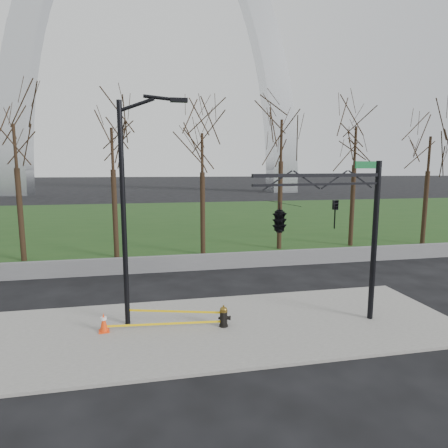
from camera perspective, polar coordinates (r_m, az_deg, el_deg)
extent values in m
plane|color=black|center=(13.99, -1.67, -15.69)|extent=(500.00, 500.00, 0.00)
cube|color=slate|center=(13.97, -1.67, -15.51)|extent=(18.00, 6.00, 0.10)
cube|color=#1C3D16|center=(43.02, -8.47, 0.77)|extent=(120.00, 40.00, 0.06)
cube|color=#59595B|center=(21.36, -5.34, -5.87)|extent=(60.00, 0.30, 0.90)
cylinder|color=black|center=(13.94, -0.06, -15.21)|extent=(0.32, 0.32, 0.06)
cylinder|color=black|center=(13.84, -0.06, -14.25)|extent=(0.24, 0.24, 0.56)
cylinder|color=black|center=(13.80, 0.77, -14.12)|extent=(0.23, 0.20, 0.15)
cylinder|color=black|center=(13.85, -0.66, -14.15)|extent=(0.12, 0.12, 0.09)
cylinder|color=brown|center=(13.73, -0.06, -13.10)|extent=(0.28, 0.28, 0.06)
ellipsoid|color=brown|center=(13.71, -0.06, -12.88)|extent=(0.26, 0.26, 0.20)
cylinder|color=brown|center=(13.67, -0.06, -12.44)|extent=(0.06, 0.06, 0.07)
cube|color=#F13B0C|center=(14.17, -17.80, -15.27)|extent=(0.39, 0.39, 0.04)
cone|color=#F13B0C|center=(14.04, -17.86, -13.98)|extent=(0.28, 0.28, 0.65)
cylinder|color=white|center=(13.99, -17.88, -13.53)|extent=(0.21, 0.21, 0.10)
cylinder|color=black|center=(13.58, -15.04, 0.87)|extent=(0.18, 0.18, 8.00)
cylinder|color=black|center=(13.59, -13.28, 17.24)|extent=(1.27, 0.16, 0.56)
cylinder|color=black|center=(13.61, -9.55, 18.40)|extent=(1.21, 0.16, 0.22)
cube|color=black|center=(13.62, -6.89, 18.23)|extent=(0.61, 0.24, 0.14)
cylinder|color=black|center=(14.85, 21.92, -2.73)|extent=(0.20, 0.20, 6.00)
cube|color=black|center=(13.00, 14.40, 7.21)|extent=(4.95, 0.97, 0.12)
cube|color=black|center=(13.01, 14.35, 5.89)|extent=(4.94, 0.93, 0.08)
cube|color=#0C5926|center=(14.19, 20.77, 8.42)|extent=(0.89, 0.19, 0.25)
imported|color=black|center=(13.51, 16.60, 1.41)|extent=(0.20, 0.22, 1.00)
imported|color=black|center=(12.29, 8.46, 1.01)|extent=(0.94, 2.54, 1.00)
cube|color=yellow|center=(13.97, -7.47, -13.06)|extent=(3.39, 0.93, 0.08)
cube|color=yellow|center=(13.83, -9.02, -14.80)|extent=(4.17, 0.40, 0.08)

